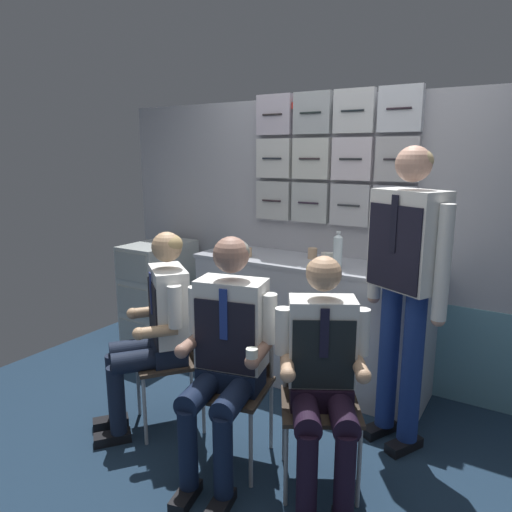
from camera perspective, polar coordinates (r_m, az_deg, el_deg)
name	(u,v)px	position (r m, az deg, el deg)	size (l,w,h in m)	color
ground	(249,463)	(2.98, -0.83, -23.73)	(4.80, 4.80, 0.04)	#1A2C41
galley_bulkhead	(343,237)	(3.70, 10.49, 2.25)	(4.20, 0.14, 2.18)	#A6A6AF
galley_counter	(309,321)	(3.66, 6.44, -7.87)	(1.81, 0.53, 0.95)	#B4B8C4
service_trolley	(160,293)	(4.32, -11.56, -4.36)	(0.40, 0.65, 0.96)	black
folding_chair_left	(183,345)	(3.11, -8.84, -10.57)	(0.56, 0.56, 0.86)	#A8AAAF
crew_member_left	(156,323)	(3.02, -11.97, -7.91)	(0.62, 0.66, 1.27)	black
folding_chair_center	(237,367)	(2.78, -2.27, -13.25)	(0.48, 0.48, 0.86)	#A8AAAF
crew_member_center	(226,346)	(2.57, -3.61, -10.77)	(0.53, 0.68, 1.31)	black
folding_chair_right	(319,382)	(2.64, 7.59, -14.85)	(0.55, 0.55, 0.86)	#A8AAAF
crew_member_right	(323,370)	(2.43, 8.07, -13.48)	(0.57, 0.65, 1.24)	black
crew_member_standing	(406,271)	(2.82, 17.66, -1.71)	(0.50, 0.39, 1.78)	black
water_bottle_clear	(383,259)	(3.18, 15.07, -0.35)	(0.07, 0.07, 0.24)	silver
water_bottle_short	(338,251)	(3.32, 9.85, 0.61)	(0.06, 0.06, 0.26)	silver
espresso_cup_small	(248,252)	(3.65, -0.98, 0.49)	(0.06, 0.06, 0.07)	tan
coffee_cup_spare	(312,253)	(3.61, 6.84, 0.36)	(0.07, 0.07, 0.08)	tan
paper_cup_blue	(330,258)	(3.43, 8.92, -0.28)	(0.07, 0.07, 0.09)	silver
coffee_cup_white	(325,257)	(3.52, 8.38, -0.10)	(0.07, 0.07, 0.07)	silver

